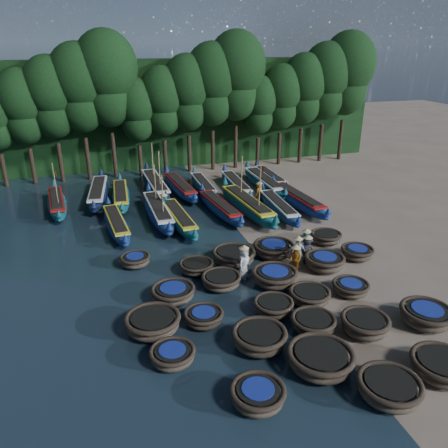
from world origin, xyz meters
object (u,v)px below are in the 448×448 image
object	(u,v)px
coracle_15	(173,293)
long_boat_5	(220,207)
long_boat_11	(121,196)
long_boat_13	(180,187)
long_boat_7	(279,207)
long_boat_14	(203,186)
fisherman_4	(297,252)
long_boat_12	(155,185)
coracle_21	(196,266)
long_boat_4	(179,218)
coracle_2	(320,359)
fisherman_5	(165,204)
long_boat_6	(247,205)
long_boat_16	(264,183)
coracle_18	(324,262)
coracle_7	(313,323)
long_boat_2	(116,224)
long_boat_9	(57,203)
coracle_5	(173,355)
fisherman_2	(295,258)
coracle_6	(259,338)
coracle_16	(221,280)
coracle_8	(365,324)
coracle_17	(275,276)
fisherman_3	(307,250)
long_boat_8	(298,200)
coracle_13	(310,296)
fisherman_6	(259,191)
coracle_9	(426,315)
fisherman_1	(306,244)
coracle_19	(357,252)
coracle_23	(273,249)
coracle_12	(273,306)
coracle_22	(234,256)
long_boat_3	(158,211)
coracle_10	(153,323)
long_boat_10	(98,193)
coracle_14	(351,287)
fisherman_0	(244,262)
coracle_20	(135,260)
coracle_4	(442,366)
coracle_1	(258,395)

from	to	relation	value
coracle_15	long_boat_5	distance (m)	11.58
long_boat_11	long_boat_13	distance (m)	4.83
long_boat_7	long_boat_13	xyz separation A→B (m)	(-5.88, 6.60, 0.04)
long_boat_14	fisherman_4	world-z (taller)	fisherman_4
long_boat_12	long_boat_14	world-z (taller)	long_boat_12
coracle_21	long_boat_4	bearing A→B (deg)	86.51
coracle_2	fisherman_5	world-z (taller)	fisherman_5
long_boat_6	long_boat_16	distance (m)	5.80
coracle_18	long_boat_13	xyz separation A→B (m)	(-4.89, 15.07, 0.06)
coracle_7	coracle_15	size ratio (longest dim) A/B	0.79
long_boat_2	long_boat_9	world-z (taller)	long_boat_9
coracle_5	coracle_2	bearing A→B (deg)	-20.64
fisherman_2	long_boat_4	bearing A→B (deg)	-160.74
coracle_6	coracle_16	size ratio (longest dim) A/B	1.01
coracle_7	long_boat_9	size ratio (longest dim) A/B	0.27
coracle_8	coracle_17	size ratio (longest dim) A/B	0.94
fisherman_3	long_boat_6	bearing A→B (deg)	95.03
coracle_18	long_boat_8	bearing A→B (deg)	72.71
coracle_16	fisherman_3	xyz separation A→B (m)	(5.27, 1.08, 0.46)
coracle_18	long_boat_16	xyz separation A→B (m)	(2.09, 14.03, 0.10)
coracle_13	coracle_17	distance (m)	2.25
long_boat_5	long_boat_11	size ratio (longest dim) A/B	0.98
long_boat_6	fisherman_2	distance (m)	9.01
fisherman_6	coracle_9	bearing A→B (deg)	50.95
long_boat_6	long_boat_7	bearing A→B (deg)	-24.41
coracle_5	fisherman_1	xyz separation A→B (m)	(8.80, 6.39, 0.62)
fisherman_5	coracle_19	bearing A→B (deg)	-149.20
coracle_23	long_boat_11	world-z (taller)	long_boat_11
coracle_16	coracle_12	bearing A→B (deg)	-61.10
coracle_5	long_boat_9	world-z (taller)	long_boat_9
coracle_22	fisherman_6	xyz separation A→B (m)	(5.11, 9.32, 0.35)
coracle_6	long_boat_3	bearing A→B (deg)	96.45
coracle_6	coracle_10	distance (m)	4.56
coracle_2	coracle_22	xyz separation A→B (m)	(-0.46, 9.06, -0.01)
long_boat_14	coracle_12	bearing A→B (deg)	-93.95
coracle_6	long_boat_7	size ratio (longest dim) A/B	0.30
long_boat_10	long_boat_8	bearing A→B (deg)	-16.85
coracle_14	long_boat_3	distance (m)	14.61
coracle_9	fisherman_0	bearing A→B (deg)	135.49
coracle_20	coracle_23	bearing A→B (deg)	-7.34
coracle_18	long_boat_13	size ratio (longest dim) A/B	0.27
coracle_4	coracle_8	bearing A→B (deg)	112.53
coracle_1	long_boat_11	size ratio (longest dim) A/B	0.25
long_boat_10	long_boat_11	bearing A→B (deg)	-26.03
fisherman_1	fisherman_6	distance (m)	10.07
long_boat_6	long_boat_7	size ratio (longest dim) A/B	1.21
coracle_14	fisherman_3	bearing A→B (deg)	99.77
coracle_5	coracle_13	distance (m)	7.34
coracle_13	long_boat_11	distance (m)	18.56
long_boat_9	long_boat_10	bearing A→B (deg)	18.15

